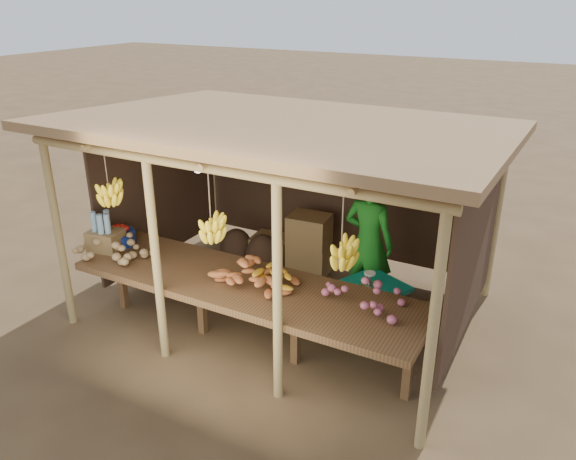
% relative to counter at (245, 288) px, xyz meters
% --- Properties ---
extents(ground, '(60.00, 60.00, 0.00)m').
position_rel_counter_xyz_m(ground, '(-0.00, 0.95, -0.74)').
color(ground, brown).
rests_on(ground, ground).
extents(stall_structure, '(4.70, 3.50, 2.43)m').
position_rel_counter_xyz_m(stall_structure, '(0.00, 0.86, 1.18)').
color(stall_structure, tan).
rests_on(stall_structure, ground).
extents(counter, '(3.90, 1.05, 0.80)m').
position_rel_counter_xyz_m(counter, '(0.00, 0.00, 0.00)').
color(counter, brown).
rests_on(counter, ground).
extents(potato_heap, '(1.01, 0.80, 0.36)m').
position_rel_counter_xyz_m(potato_heap, '(-1.68, -0.19, 0.24)').
color(potato_heap, '#A48455').
rests_on(potato_heap, counter).
extents(sweet_potato_heap, '(0.94, 0.64, 0.35)m').
position_rel_counter_xyz_m(sweet_potato_heap, '(0.08, 0.04, 0.24)').
color(sweet_potato_heap, '#BA6130').
rests_on(sweet_potato_heap, counter).
extents(onion_heap, '(0.99, 0.72, 0.36)m').
position_rel_counter_xyz_m(onion_heap, '(1.22, 0.11, 0.24)').
color(onion_heap, '#B5586E').
rests_on(onion_heap, counter).
extents(banana_pile, '(0.59, 0.46, 0.34)m').
position_rel_counter_xyz_m(banana_pile, '(0.30, 0.06, 0.23)').
color(banana_pile, gold).
rests_on(banana_pile, counter).
extents(tomato_basin, '(0.44, 0.44, 0.23)m').
position_rel_counter_xyz_m(tomato_basin, '(-1.90, 0.11, 0.16)').
color(tomato_basin, navy).
rests_on(tomato_basin, counter).
extents(bottle_box, '(0.42, 0.36, 0.48)m').
position_rel_counter_xyz_m(bottle_box, '(-1.90, -0.07, 0.24)').
color(bottle_box, olive).
rests_on(bottle_box, counter).
extents(vendor, '(0.67, 0.48, 1.74)m').
position_rel_counter_xyz_m(vendor, '(0.83, 1.44, 0.13)').
color(vendor, '#1A761D').
rests_on(vendor, ground).
extents(tarp_crate, '(0.82, 0.78, 0.78)m').
position_rel_counter_xyz_m(tarp_crate, '(1.10, 0.99, -0.42)').
color(tarp_crate, brown).
rests_on(tarp_crate, ground).
extents(carton_stack, '(1.14, 0.44, 0.86)m').
position_rel_counter_xyz_m(carton_stack, '(-0.37, 1.88, -0.36)').
color(carton_stack, olive).
rests_on(carton_stack, ground).
extents(burlap_sacks, '(0.92, 0.48, 0.65)m').
position_rel_counter_xyz_m(burlap_sacks, '(-1.00, 1.66, -0.46)').
color(burlap_sacks, '#422C1E').
rests_on(burlap_sacks, ground).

